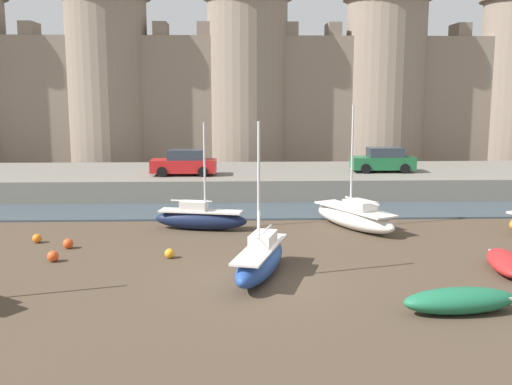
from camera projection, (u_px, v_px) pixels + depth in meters
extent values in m
plane|color=#4C3D2D|center=(266.00, 281.00, 21.21)|extent=(160.00, 160.00, 0.00)
cube|color=#3D4C56|center=(255.00, 211.00, 33.38)|extent=(80.00, 4.50, 0.10)
cube|color=slate|center=(251.00, 181.00, 40.42)|extent=(58.36, 10.00, 1.40)
cube|color=gray|center=(248.00, 105.00, 50.33)|extent=(46.36, 2.80, 11.12)
cylinder|color=gray|center=(108.00, 87.00, 49.69)|extent=(6.61, 6.61, 14.09)
cylinder|color=gray|center=(248.00, 87.00, 50.09)|extent=(6.61, 6.61, 14.09)
cylinder|color=gray|center=(385.00, 87.00, 50.49)|extent=(6.61, 6.61, 14.09)
cube|color=gray|center=(30.00, 29.00, 48.71)|extent=(1.10, 2.52, 1.10)
cube|color=gray|center=(161.00, 30.00, 49.08)|extent=(1.10, 2.52, 1.10)
cube|color=gray|center=(204.00, 30.00, 49.20)|extent=(1.10, 2.52, 1.10)
cube|color=gray|center=(290.00, 30.00, 49.44)|extent=(1.10, 2.52, 1.10)
cube|color=gray|center=(333.00, 30.00, 49.57)|extent=(1.10, 2.52, 1.10)
cube|color=gray|center=(460.00, 31.00, 49.93)|extent=(1.10, 2.52, 1.10)
ellipsoid|color=#234793|center=(260.00, 262.00, 21.59)|extent=(2.60, 5.31, 1.09)
cube|color=silver|center=(260.00, 249.00, 21.50)|extent=(2.25, 4.67, 0.08)
cube|color=silver|center=(263.00, 239.00, 21.83)|extent=(1.15, 1.61, 0.44)
cylinder|color=silver|center=(259.00, 186.00, 20.87)|extent=(0.10, 0.10, 4.53)
cylinder|color=silver|center=(264.00, 232.00, 21.92)|extent=(0.73, 2.26, 0.08)
ellipsoid|color=red|center=(506.00, 262.00, 22.29)|extent=(1.87, 3.56, 0.68)
ellipsoid|color=#F23939|center=(506.00, 261.00, 22.28)|extent=(1.49, 2.91, 0.37)
cube|color=beige|center=(508.00, 262.00, 22.03)|extent=(1.04, 0.40, 0.06)
cube|color=beige|center=(498.00, 251.00, 23.56)|extent=(0.70, 0.41, 0.08)
ellipsoid|color=silver|center=(354.00, 218.00, 29.25)|extent=(3.92, 5.60, 1.02)
cube|color=silver|center=(354.00, 209.00, 29.17)|extent=(3.41, 4.91, 0.08)
cube|color=silver|center=(360.00, 205.00, 28.77)|extent=(1.59, 1.83, 0.44)
cylinder|color=silver|center=(352.00, 157.00, 28.99)|extent=(0.10, 0.10, 4.99)
cylinder|color=silver|center=(362.00, 201.00, 28.61)|extent=(1.24, 2.24, 0.08)
ellipsoid|color=#141E3D|center=(201.00, 220.00, 29.02)|extent=(4.69, 2.01, 0.95)
cube|color=silver|center=(201.00, 211.00, 28.95)|extent=(4.12, 1.74, 0.08)
cube|color=silver|center=(194.00, 206.00, 28.97)|extent=(1.40, 0.96, 0.44)
cylinder|color=silver|center=(205.00, 167.00, 28.56)|extent=(0.10, 0.10, 4.24)
cylinder|color=silver|center=(191.00, 201.00, 28.95)|extent=(2.03, 0.50, 0.08)
ellipsoid|color=#1E6B47|center=(460.00, 301.00, 18.06)|extent=(3.65, 1.54, 0.78)
ellipsoid|color=#339266|center=(460.00, 299.00, 18.05)|extent=(2.99, 1.21, 0.43)
cube|color=beige|center=(452.00, 298.00, 18.01)|extent=(0.31, 1.00, 0.06)
cube|color=beige|center=(503.00, 296.00, 18.24)|extent=(0.35, 0.66, 0.08)
sphere|color=orange|center=(170.00, 253.00, 24.06)|extent=(0.39, 0.39, 0.39)
sphere|color=orange|center=(37.00, 238.00, 26.51)|extent=(0.41, 0.41, 0.41)
sphere|color=#E04C1E|center=(53.00, 256.00, 23.56)|extent=(0.45, 0.45, 0.45)
sphere|color=#E04C1E|center=(68.00, 244.00, 25.55)|extent=(0.43, 0.43, 0.43)
cube|color=red|center=(184.00, 166.00, 37.87)|extent=(4.12, 1.75, 0.80)
cube|color=#2D3842|center=(186.00, 155.00, 37.76)|extent=(2.27, 1.52, 0.64)
cylinder|color=black|center=(162.00, 172.00, 37.05)|extent=(0.64, 0.19, 0.64)
cylinder|color=black|center=(165.00, 169.00, 38.73)|extent=(0.64, 0.19, 0.64)
cylinder|color=black|center=(203.00, 172.00, 37.11)|extent=(0.64, 0.19, 0.64)
cylinder|color=black|center=(205.00, 168.00, 38.78)|extent=(0.64, 0.19, 0.64)
cube|color=#1E6638|center=(382.00, 163.00, 39.44)|extent=(4.12, 1.75, 0.80)
cube|color=#2D3842|center=(385.00, 152.00, 39.33)|extent=(2.27, 1.52, 0.64)
cylinder|color=black|center=(366.00, 169.00, 38.62)|extent=(0.64, 0.19, 0.64)
cylinder|color=black|center=(361.00, 166.00, 40.29)|extent=(0.64, 0.19, 0.64)
cylinder|color=black|center=(405.00, 169.00, 38.67)|extent=(0.64, 0.19, 0.64)
cylinder|color=black|center=(398.00, 165.00, 40.35)|extent=(0.64, 0.19, 0.64)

